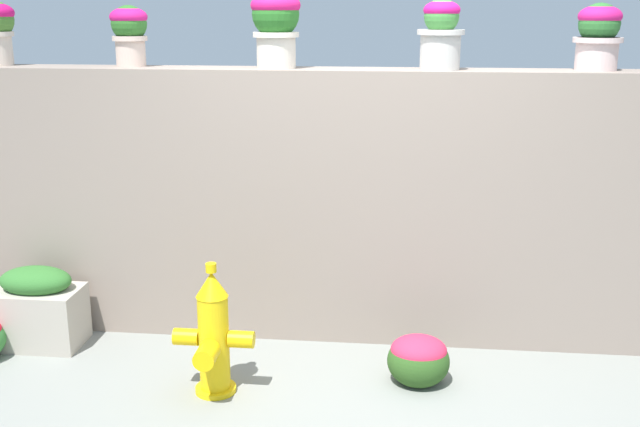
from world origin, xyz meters
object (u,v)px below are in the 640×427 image
at_px(potted_plant_2, 276,21).
at_px(flower_bush_right, 418,358).
at_px(planter_box, 38,308).
at_px(potted_plant_4, 599,33).
at_px(fire_hydrant, 213,337).
at_px(potted_plant_1, 129,30).
at_px(potted_plant_3, 441,32).

distance_m(potted_plant_2, flower_bush_right, 2.19).
bearing_deg(planter_box, potted_plant_4, 7.40).
relative_size(fire_hydrant, planter_box, 1.41).
height_order(potted_plant_1, planter_box, potted_plant_1).
bearing_deg(potted_plant_2, potted_plant_1, 176.73).
bearing_deg(potted_plant_4, potted_plant_3, -175.72).
xyz_separation_m(fire_hydrant, planter_box, (-1.27, 0.50, -0.09)).
height_order(potted_plant_3, fire_hydrant, potted_plant_3).
bearing_deg(potted_plant_1, potted_plant_4, 0.06).
xyz_separation_m(potted_plant_1, potted_plant_4, (2.87, 0.00, -0.01)).
distance_m(potted_plant_2, potted_plant_4, 1.92).
bearing_deg(potted_plant_3, potted_plant_1, 178.05).
relative_size(potted_plant_1, potted_plant_4, 0.97).
xyz_separation_m(potted_plant_1, planter_box, (-0.56, -0.44, -1.72)).
relative_size(potted_plant_2, flower_bush_right, 1.30).
bearing_deg(planter_box, potted_plant_1, 38.18).
xyz_separation_m(potted_plant_1, potted_plant_2, (0.94, -0.05, 0.05)).
bearing_deg(fire_hydrant, potted_plant_1, 126.94).
height_order(potted_plant_1, potted_plant_4, potted_plant_4).
relative_size(potted_plant_4, fire_hydrant, 0.51).
relative_size(flower_bush_right, planter_box, 0.66).
xyz_separation_m(potted_plant_2, planter_box, (-1.51, -0.39, -1.78)).
relative_size(potted_plant_3, fire_hydrant, 0.54).
xyz_separation_m(fire_hydrant, flower_bush_right, (1.15, 0.24, -0.18)).
relative_size(potted_plant_1, potted_plant_3, 0.91).
bearing_deg(planter_box, potted_plant_2, 14.45).
xyz_separation_m(potted_plant_2, fire_hydrant, (-0.23, -0.89, -1.69)).
bearing_deg(fire_hydrant, potted_plant_2, 75.40).
distance_m(potted_plant_3, planter_box, 3.06).
height_order(potted_plant_3, flower_bush_right, potted_plant_3).
xyz_separation_m(potted_plant_4, flower_bush_right, (-1.01, -0.71, -1.81)).
distance_m(potted_plant_4, planter_box, 3.86).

